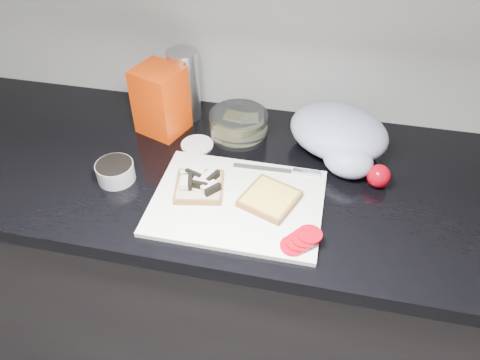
# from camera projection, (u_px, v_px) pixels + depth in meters

# --- Properties ---
(base_cabinet) EXTENTS (3.50, 0.60, 0.86)m
(base_cabinet) POSITION_uv_depth(u_px,v_px,m) (257.00, 283.00, 1.51)
(base_cabinet) COLOR black
(base_cabinet) RESTS_ON ground
(countertop) EXTENTS (3.50, 0.64, 0.04)m
(countertop) POSITION_uv_depth(u_px,v_px,m) (261.00, 179.00, 1.21)
(countertop) COLOR black
(countertop) RESTS_ON base_cabinet
(cutting_board) EXTENTS (0.40, 0.30, 0.01)m
(cutting_board) POSITION_uv_depth(u_px,v_px,m) (237.00, 202.00, 1.11)
(cutting_board) COLOR white
(cutting_board) RESTS_ON countertop
(bread_left) EXTENTS (0.14, 0.14, 0.04)m
(bread_left) POSITION_uv_depth(u_px,v_px,m) (199.00, 185.00, 1.13)
(bread_left) COLOR #CCBC8F
(bread_left) RESTS_ON cutting_board
(bread_right) EXTENTS (0.16, 0.16, 0.02)m
(bread_right) POSITION_uv_depth(u_px,v_px,m) (270.00, 199.00, 1.10)
(bread_right) COLOR #CCBC8F
(bread_right) RESTS_ON cutting_board
(tomato_slices) EXTENTS (0.10, 0.10, 0.02)m
(tomato_slices) POSITION_uv_depth(u_px,v_px,m) (301.00, 240.00, 1.00)
(tomato_slices) COLOR #A30311
(tomato_slices) RESTS_ON cutting_board
(knife) EXTENTS (0.22, 0.02, 0.01)m
(knife) POSITION_uv_depth(u_px,v_px,m) (288.00, 171.00, 1.18)
(knife) COLOR #BCBBC0
(knife) RESTS_ON cutting_board
(seed_tub) EXTENTS (0.09, 0.09, 0.05)m
(seed_tub) POSITION_uv_depth(u_px,v_px,m) (115.00, 171.00, 1.16)
(seed_tub) COLOR #9DA2A2
(seed_tub) RESTS_ON countertop
(tub_lid) EXTENTS (0.11, 0.11, 0.01)m
(tub_lid) POSITION_uv_depth(u_px,v_px,m) (197.00, 145.00, 1.28)
(tub_lid) COLOR white
(tub_lid) RESTS_ON countertop
(glass_bowl) EXTENTS (0.16, 0.16, 0.07)m
(glass_bowl) POSITION_uv_depth(u_px,v_px,m) (239.00, 125.00, 1.30)
(glass_bowl) COLOR silver
(glass_bowl) RESTS_ON countertop
(bread_bag) EXTENTS (0.15, 0.15, 0.19)m
(bread_bag) POSITION_uv_depth(u_px,v_px,m) (161.00, 100.00, 1.28)
(bread_bag) COLOR #EF3603
(bread_bag) RESTS_ON countertop
(steel_canister) EXTENTS (0.09, 0.09, 0.21)m
(steel_canister) POSITION_uv_depth(u_px,v_px,m) (184.00, 85.00, 1.32)
(steel_canister) COLOR #B9B8BD
(steel_canister) RESTS_ON countertop
(grocery_bag) EXTENTS (0.33, 0.31, 0.12)m
(grocery_bag) POSITION_uv_depth(u_px,v_px,m) (340.00, 135.00, 1.22)
(grocery_bag) COLOR #AFBED8
(grocery_bag) RESTS_ON countertop
(whole_tomatoes) EXTENTS (0.12, 0.08, 0.06)m
(whole_tomatoes) POSITION_uv_depth(u_px,v_px,m) (367.00, 171.00, 1.16)
(whole_tomatoes) COLOR #A30311
(whole_tomatoes) RESTS_ON countertop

